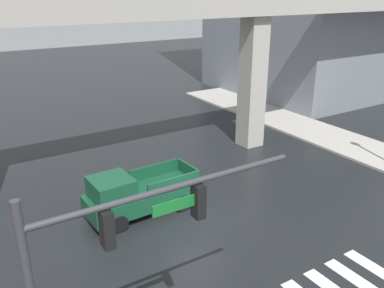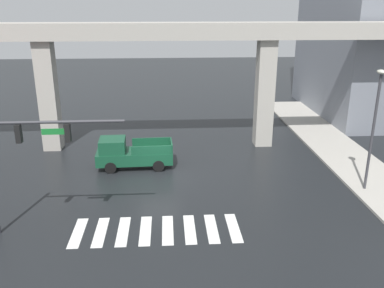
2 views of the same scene
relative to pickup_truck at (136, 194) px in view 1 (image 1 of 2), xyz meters
The scene contains 5 objects.
ground_plane 2.95m from the pickup_truck, 46.44° to the right, with size 120.00×120.00×0.00m, color black.
elevated_overpass 8.38m from the pickup_truck, 65.60° to the left, with size 57.43×2.02×9.34m.
sidewalk_east 15.51m from the pickup_truck, ahead, with size 4.00×36.00×0.15m, color #ADA89E.
pickup_truck is the anchor object (origin of this frame).
traffic_signal_mast 9.76m from the pickup_truck, 116.46° to the right, with size 6.49×0.32×6.20m.
Camera 1 is at (-8.39, -13.10, 9.64)m, focal length 38.16 mm.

